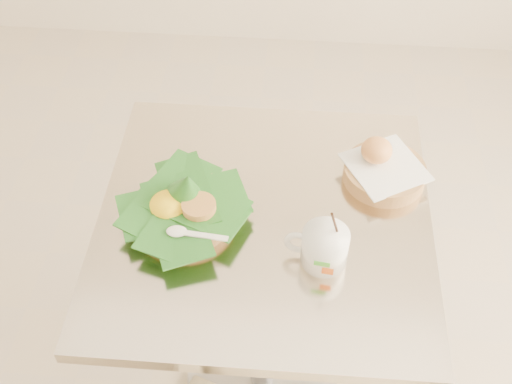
# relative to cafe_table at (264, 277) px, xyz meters

# --- Properties ---
(cafe_table) EXTENTS (0.70, 0.70, 0.75)m
(cafe_table) POSITION_rel_cafe_table_xyz_m (0.00, 0.00, 0.00)
(cafe_table) COLOR gray
(cafe_table) RESTS_ON floor
(rice_basket) EXTENTS (0.26, 0.26, 0.13)m
(rice_basket) POSITION_rel_cafe_table_xyz_m (-0.17, -0.01, 0.26)
(rice_basket) COLOR tan
(rice_basket) RESTS_ON cafe_table
(bread_basket) EXTENTS (0.21, 0.21, 0.09)m
(bread_basket) POSITION_rel_cafe_table_xyz_m (0.25, 0.13, 0.25)
(bread_basket) COLOR tan
(bread_basket) RESTS_ON cafe_table
(coffee_mug) EXTENTS (0.13, 0.10, 0.16)m
(coffee_mug) POSITION_rel_cafe_table_xyz_m (0.12, -0.10, 0.26)
(coffee_mug) COLOR white
(coffee_mug) RESTS_ON cafe_table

